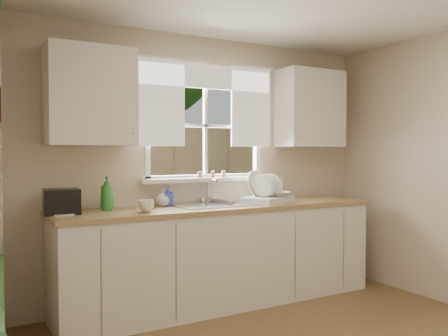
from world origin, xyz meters
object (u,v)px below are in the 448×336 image
soap_bottle_a (107,193)px  cup (146,206)px  dish_rack (267,195)px  black_appliance (62,201)px

soap_bottle_a → cup: soap_bottle_a is taller
soap_bottle_a → dish_rack: bearing=11.2°
dish_rack → cup: size_ratio=4.29×
dish_rack → cup: bearing=-176.0°
cup → soap_bottle_a: bearing=146.0°
soap_bottle_a → cup: 0.37m
black_appliance → soap_bottle_a: bearing=13.3°
soap_bottle_a → black_appliance: 0.38m
soap_bottle_a → black_appliance: size_ratio=1.07×
soap_bottle_a → cup: bearing=-29.5°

